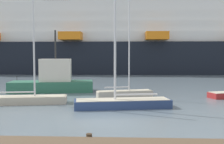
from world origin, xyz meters
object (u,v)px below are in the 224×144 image
at_px(sailboat_4, 125,93).
at_px(cruise_ship, 151,42).
at_px(channel_buoy_0, 17,83).
at_px(fishing_boat_0, 53,80).
at_px(sailboat_2, 122,101).
at_px(sailboat_0, 29,98).

relative_size(sailboat_4, cruise_ship, 0.08).
height_order(sailboat_4, cruise_ship, cruise_ship).
bearing_deg(channel_buoy_0, fishing_boat_0, -42.43).
bearing_deg(fishing_boat_0, channel_buoy_0, 128.89).
bearing_deg(cruise_ship, sailboat_2, -98.95).
relative_size(channel_buoy_0, cruise_ship, 0.01).
height_order(sailboat_0, channel_buoy_0, sailboat_0).
height_order(sailboat_0, cruise_ship, cruise_ship).
relative_size(fishing_boat_0, cruise_ship, 0.07).
height_order(sailboat_2, fishing_boat_0, sailboat_2).
bearing_deg(channel_buoy_0, sailboat_0, -63.94).
bearing_deg(fishing_boat_0, cruise_ship, 58.96).
bearing_deg(sailboat_0, cruise_ship, 62.11).
height_order(fishing_boat_0, cruise_ship, cruise_ship).
relative_size(sailboat_2, fishing_boat_0, 1.11).
bearing_deg(cruise_ship, fishing_boat_0, -112.79).
distance_m(sailboat_4, channel_buoy_0, 16.52).
relative_size(sailboat_4, channel_buoy_0, 7.46).
relative_size(sailboat_0, cruise_ship, 0.09).
height_order(sailboat_0, fishing_boat_0, sailboat_0).
distance_m(sailboat_4, fishing_boat_0, 8.33).
xyz_separation_m(sailboat_0, fishing_boat_0, (0.06, 6.87, 0.71)).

